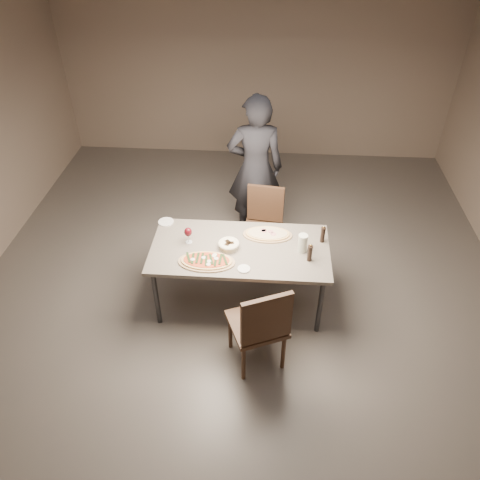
# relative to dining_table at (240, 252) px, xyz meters

# --- Properties ---
(room) EXTENTS (7.00, 7.00, 7.00)m
(room) POSITION_rel_dining_table_xyz_m (0.00, 0.00, 0.71)
(room) COLOR #5B544E
(room) RESTS_ON ground
(dining_table) EXTENTS (1.80, 0.90, 0.75)m
(dining_table) POSITION_rel_dining_table_xyz_m (0.00, 0.00, 0.00)
(dining_table) COLOR slate
(dining_table) RESTS_ON ground
(zucchini_pizza) EXTENTS (0.56, 0.31, 0.05)m
(zucchini_pizza) POSITION_rel_dining_table_xyz_m (-0.31, -0.25, 0.07)
(zucchini_pizza) COLOR tan
(zucchini_pizza) RESTS_ON dining_table
(ham_pizza) EXTENTS (0.51, 0.28, 0.04)m
(ham_pizza) POSITION_rel_dining_table_xyz_m (0.27, 0.23, 0.07)
(ham_pizza) COLOR tan
(ham_pizza) RESTS_ON dining_table
(bread_basket) EXTENTS (0.21, 0.21, 0.08)m
(bread_basket) POSITION_rel_dining_table_xyz_m (-0.11, -0.01, 0.10)
(bread_basket) COLOR beige
(bread_basket) RESTS_ON dining_table
(oil_dish) EXTENTS (0.12, 0.12, 0.01)m
(oil_dish) POSITION_rel_dining_table_xyz_m (0.06, -0.32, 0.06)
(oil_dish) COLOR white
(oil_dish) RESTS_ON dining_table
(pepper_mill_left) EXTENTS (0.05, 0.05, 0.20)m
(pepper_mill_left) POSITION_rel_dining_table_xyz_m (0.69, -0.14, 0.15)
(pepper_mill_left) COLOR black
(pepper_mill_left) RESTS_ON dining_table
(pepper_mill_right) EXTENTS (0.05, 0.05, 0.19)m
(pepper_mill_right) POSITION_rel_dining_table_xyz_m (0.83, 0.16, 0.15)
(pepper_mill_right) COLOR black
(pepper_mill_right) RESTS_ON dining_table
(carafe) EXTENTS (0.09, 0.09, 0.20)m
(carafe) POSITION_rel_dining_table_xyz_m (0.62, -0.01, 0.16)
(carafe) COLOR silver
(carafe) RESTS_ON dining_table
(wine_glass) EXTENTS (0.08, 0.08, 0.18)m
(wine_glass) POSITION_rel_dining_table_xyz_m (-0.53, 0.05, 0.18)
(wine_glass) COLOR silver
(wine_glass) RESTS_ON dining_table
(side_plate) EXTENTS (0.17, 0.17, 0.01)m
(side_plate) POSITION_rel_dining_table_xyz_m (-0.83, 0.38, 0.06)
(side_plate) COLOR white
(side_plate) RESTS_ON dining_table
(chair_near) EXTENTS (0.63, 0.63, 1.01)m
(chair_near) POSITION_rel_dining_table_xyz_m (0.24, -0.84, -0.13)
(chair_near) COLOR #3D2719
(chair_near) RESTS_ON ground
(chair_far) EXTENTS (0.49, 0.49, 0.94)m
(chair_far) POSITION_rel_dining_table_xyz_m (0.22, 0.78, -0.17)
(chair_far) COLOR #3D2719
(chair_far) RESTS_ON ground
(diner) EXTENTS (0.72, 0.51, 1.85)m
(diner) POSITION_rel_dining_table_xyz_m (0.09, 1.30, 0.23)
(diner) COLOR black
(diner) RESTS_ON ground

